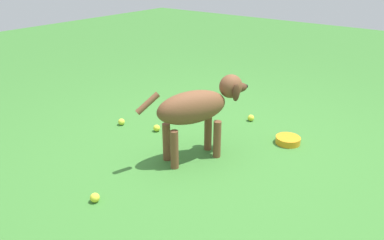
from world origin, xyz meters
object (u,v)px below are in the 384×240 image
object	(u,v)px
tennis_ball_1	(251,118)
tennis_ball_0	(157,128)
tennis_ball_2	(95,198)
tennis_ball_3	(121,122)
water_bowl	(288,140)
dog	(198,107)

from	to	relation	value
tennis_ball_1	tennis_ball_0	bearing A→B (deg)	142.65
tennis_ball_2	tennis_ball_3	distance (m)	1.28
tennis_ball_3	water_bowl	xyz separation A→B (m)	(0.64, -1.48, -0.00)
tennis_ball_2	tennis_ball_3	xyz separation A→B (m)	(0.99, 0.81, 0.00)
tennis_ball_2	tennis_ball_0	bearing A→B (deg)	21.79
tennis_ball_0	tennis_ball_2	size ratio (longest dim) A/B	1.00
tennis_ball_0	tennis_ball_2	xyz separation A→B (m)	(-1.09, -0.44, 0.00)
tennis_ball_3	tennis_ball_1	bearing A→B (deg)	-47.76
tennis_ball_0	water_bowl	world-z (taller)	tennis_ball_0
tennis_ball_3	water_bowl	bearing A→B (deg)	-66.50
tennis_ball_2	tennis_ball_3	world-z (taller)	same
tennis_ball_3	water_bowl	size ratio (longest dim) A/B	0.30
tennis_ball_0	water_bowl	size ratio (longest dim) A/B	0.30
water_bowl	tennis_ball_1	bearing A→B (deg)	65.44
tennis_ball_1	tennis_ball_3	size ratio (longest dim) A/B	1.00
water_bowl	dog	bearing A→B (deg)	144.50
dog	tennis_ball_2	world-z (taller)	dog
tennis_ball_3	water_bowl	distance (m)	1.61
tennis_ball_0	tennis_ball_2	world-z (taller)	same
tennis_ball_1	tennis_ball_3	world-z (taller)	same
tennis_ball_1	water_bowl	distance (m)	0.56
tennis_ball_2	dog	bearing A→B (deg)	-10.42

